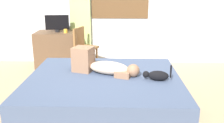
{
  "coord_description": "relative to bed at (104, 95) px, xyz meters",
  "views": [
    {
      "loc": [
        0.18,
        -3.15,
        1.67
      ],
      "look_at": [
        0.07,
        0.16,
        0.67
      ],
      "focal_mm": 40.39,
      "sensor_mm": 36.0,
      "label": 1
    }
  ],
  "objects": [
    {
      "name": "ground_plane",
      "position": [
        0.03,
        0.04,
        -0.25
      ],
      "size": [
        16.0,
        16.0,
        0.0
      ],
      "primitive_type": "plane",
      "color": "tan"
    },
    {
      "name": "curtain_left",
      "position": [
        -0.65,
        2.3,
        0.98
      ],
      "size": [
        0.44,
        0.06,
        2.48
      ],
      "primitive_type": "cube",
      "color": "#ADCC75",
      "rests_on": "ground"
    },
    {
      "name": "person_lying",
      "position": [
        -0.03,
        0.15,
        0.37
      ],
      "size": [
        0.93,
        0.5,
        0.34
      ],
      "color": "#CCB299",
      "rests_on": "bed"
    },
    {
      "name": "tv_monitor",
      "position": [
        -1.09,
        2.02,
        0.67
      ],
      "size": [
        0.48,
        0.1,
        0.35
      ],
      "color": "black",
      "rests_on": "desk"
    },
    {
      "name": "chair_by_desk",
      "position": [
        -0.53,
        1.83,
        0.25
      ],
      "size": [
        0.49,
        0.49,
        0.86
      ],
      "color": "brown",
      "rests_on": "ground"
    },
    {
      "name": "cup",
      "position": [
        -0.9,
        1.92,
        0.53
      ],
      "size": [
        0.08,
        0.08,
        0.08
      ],
      "primitive_type": "cylinder",
      "color": "gold",
      "rests_on": "desk"
    },
    {
      "name": "cat",
      "position": [
        0.68,
        -0.12,
        0.33
      ],
      "size": [
        0.36,
        0.14,
        0.21
      ],
      "color": "black",
      "rests_on": "bed"
    },
    {
      "name": "bed",
      "position": [
        0.0,
        0.0,
        0.0
      ],
      "size": [
        2.06,
        1.8,
        0.52
      ],
      "color": "#997A56",
      "rests_on": "ground"
    },
    {
      "name": "desk",
      "position": [
        -1.09,
        2.02,
        0.12
      ],
      "size": [
        0.9,
        0.56,
        0.74
      ],
      "color": "brown",
      "rests_on": "ground"
    }
  ]
}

